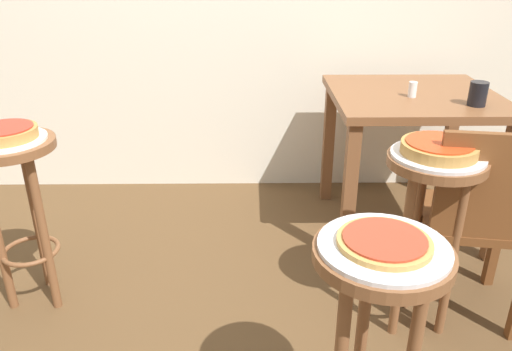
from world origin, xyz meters
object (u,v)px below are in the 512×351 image
object	(u,v)px
serving_plate_foreground	(384,247)
cup_near_edge	(478,94)
serving_plate_middle	(438,155)
dining_table	(412,117)
pizza_foreground	(384,241)
condiment_shaker	(413,89)
serving_plate_leftside	(7,140)
pizza_middle	(439,148)
stool_leftside	(18,190)
stool_foreground	(375,316)
wooden_chair	(477,218)
stool_middle	(429,209)
pizza_leftside	(5,133)

from	to	relation	value
serving_plate_foreground	cup_near_edge	size ratio (longest dim) A/B	3.00
serving_plate_middle	dining_table	world-z (taller)	same
pizza_foreground	condiment_shaker	xyz separation A→B (m)	(0.46, 1.32, 0.03)
serving_plate_foreground	serving_plate_middle	world-z (taller)	same
serving_plate_foreground	pizza_foreground	world-z (taller)	pizza_foreground
serving_plate_leftside	pizza_middle	bearing A→B (deg)	-6.41
serving_plate_middle	dining_table	size ratio (longest dim) A/B	0.40
stool_leftside	serving_plate_leftside	distance (m)	0.21
stool_foreground	pizza_middle	size ratio (longest dim) A/B	2.79
condiment_shaker	wooden_chair	distance (m)	0.76
serving_plate_foreground	pizza_foreground	bearing A→B (deg)	90.00
stool_leftside	stool_middle	bearing A→B (deg)	-6.41
serving_plate_middle	pizza_leftside	distance (m)	1.61
pizza_middle	wooden_chair	bearing A→B (deg)	13.02
serving_plate_leftside	pizza_leftside	size ratio (longest dim) A/B	1.25
stool_foreground	wooden_chair	bearing A→B (deg)	49.52
serving_plate_foreground	serving_plate_leftside	distance (m)	1.48
stool_leftside	cup_near_edge	size ratio (longest dim) A/B	6.77
serving_plate_foreground	serving_plate_middle	xyz separation A→B (m)	(0.34, 0.59, 0.00)
wooden_chair	serving_plate_leftside	bearing A→B (deg)	175.87
pizza_middle	stool_leftside	bearing A→B (deg)	173.59
serving_plate_leftside	cup_near_edge	distance (m)	2.01
stool_middle	pizza_middle	bearing A→B (deg)	-14.04
pizza_middle	stool_foreground	bearing A→B (deg)	-119.59
stool_leftside	condiment_shaker	distance (m)	1.82
stool_leftside	dining_table	distance (m)	1.86
stool_foreground	cup_near_edge	size ratio (longest dim) A/B	6.77
pizza_middle	pizza_leftside	world-z (taller)	same
stool_foreground	cup_near_edge	world-z (taller)	cup_near_edge
serving_plate_foreground	serving_plate_leftside	world-z (taller)	same
serving_plate_middle	cup_near_edge	size ratio (longest dim) A/B	3.02
serving_plate_middle	dining_table	bearing A→B (deg)	78.89
pizza_middle	dining_table	world-z (taller)	pizza_middle
stool_middle	serving_plate_middle	bearing A→B (deg)	-90.00
stool_middle	pizza_middle	size ratio (longest dim) A/B	2.79
pizza_middle	pizza_leftside	xyz separation A→B (m)	(-1.60, 0.18, -0.00)
stool_leftside	condiment_shaker	xyz separation A→B (m)	(1.72, 0.55, 0.26)
cup_near_edge	condiment_shaker	xyz separation A→B (m)	(-0.25, 0.15, -0.02)
dining_table	stool_middle	bearing A→B (deg)	-101.11
stool_leftside	pizza_leftside	distance (m)	0.24
stool_foreground	dining_table	bearing A→B (deg)	70.51
pizza_foreground	serving_plate_middle	distance (m)	0.68
serving_plate_foreground	pizza_middle	size ratio (longest dim) A/B	1.24
pizza_foreground	pizza_leftside	xyz separation A→B (m)	(-1.26, 0.77, 0.01)
stool_middle	condiment_shaker	bearing A→B (deg)	80.68
pizza_middle	wooden_chair	size ratio (longest dim) A/B	0.31
wooden_chair	condiment_shaker	bearing A→B (deg)	97.58
stool_middle	serving_plate_foreground	bearing A→B (deg)	-119.59
stool_middle	stool_leftside	bearing A→B (deg)	173.59
stool_foreground	dining_table	distance (m)	1.48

